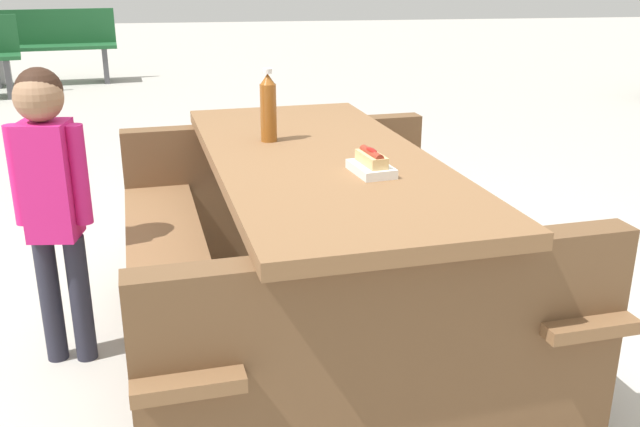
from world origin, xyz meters
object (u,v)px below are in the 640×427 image
Objects in this scene: picnic_table at (320,234)px; hotdog_tray at (371,164)px; park_bench_far at (51,45)px; child_in_coat at (50,182)px; soda_bottle at (268,108)px.

hotdog_tray reaches higher than picnic_table.
picnic_table is at bearing 19.13° from park_bench_far.
child_in_coat is at bearing -103.85° from hotdog_tray.
hotdog_tray is at bearing 31.24° from soda_bottle.
park_bench_far is (-6.50, -1.32, -0.24)m from child_in_coat.
child_in_coat is at bearing 11.47° from park_bench_far.
child_in_coat reaches higher than soda_bottle.
soda_bottle is (-0.22, -0.16, 0.43)m from picnic_table.
soda_bottle is 0.58m from hotdog_tray.
picnic_table is at bearing -153.55° from hotdog_tray.
child_in_coat is 0.70× the size of park_bench_far.
soda_bottle is at bearing 18.42° from park_bench_far.
child_in_coat is (-0.26, -1.07, -0.09)m from hotdog_tray.
child_in_coat reaches higher than park_bench_far.
picnic_table is 6.88m from park_bench_far.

